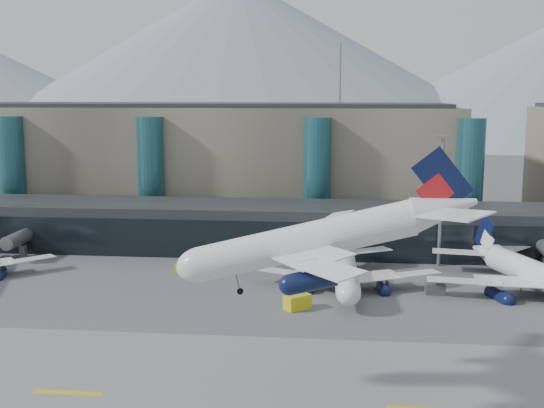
# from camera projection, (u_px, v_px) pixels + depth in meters

# --- Properties ---
(ground) EXTENTS (900.00, 900.00, 0.00)m
(ground) POSITION_uv_depth(u_px,v_px,m) (258.00, 351.00, 90.20)
(ground) COLOR #515154
(ground) RESTS_ON ground
(runway_strip) EXTENTS (400.00, 40.00, 0.04)m
(runway_strip) POSITION_uv_depth(u_px,v_px,m) (242.00, 401.00, 75.47)
(runway_strip) COLOR slate
(runway_strip) RESTS_ON ground
(runway_markings) EXTENTS (128.00, 1.00, 0.02)m
(runway_markings) POSITION_uv_depth(u_px,v_px,m) (242.00, 401.00, 75.47)
(runway_markings) COLOR gold
(runway_markings) RESTS_ON ground
(concourse) EXTENTS (170.00, 27.00, 10.00)m
(concourse) POSITION_uv_depth(u_px,v_px,m) (290.00, 228.00, 146.06)
(concourse) COLOR black
(concourse) RESTS_ON ground
(terminal_main) EXTENTS (130.00, 30.00, 31.00)m
(terminal_main) POSITION_uv_depth(u_px,v_px,m) (205.00, 163.00, 178.52)
(terminal_main) COLOR gray
(terminal_main) RESTS_ON ground
(teal_towers) EXTENTS (116.40, 19.40, 46.00)m
(teal_towers) POSITION_uv_depth(u_px,v_px,m) (233.00, 176.00, 162.06)
(teal_towers) COLOR #235763
(teal_towers) RESTS_ON ground
(mountain_ridge) EXTENTS (910.00, 400.00, 110.00)m
(mountain_ridge) POSITION_uv_depth(u_px,v_px,m) (350.00, 74.00, 454.15)
(mountain_ridge) COLOR gray
(mountain_ridge) RESTS_ON ground
(lightmast_mid) EXTENTS (3.00, 1.20, 25.60)m
(lightmast_mid) POSITION_uv_depth(u_px,v_px,m) (441.00, 193.00, 131.98)
(lightmast_mid) COLOR slate
(lightmast_mid) RESTS_ON ground
(hero_jet) EXTENTS (33.65, 34.75, 11.19)m
(hero_jet) POSITION_uv_depth(u_px,v_px,m) (335.00, 228.00, 73.30)
(hero_jet) COLOR silver
(hero_jet) RESTS_ON ground
(jet_parked_mid) EXTENTS (35.05, 33.98, 11.29)m
(jet_parked_mid) POSITION_uv_depth(u_px,v_px,m) (345.00, 262.00, 120.17)
(jet_parked_mid) COLOR silver
(jet_parked_mid) RESTS_ON ground
(jet_parked_right) EXTENTS (36.74, 39.09, 12.57)m
(jet_parked_right) POSITION_uv_depth(u_px,v_px,m) (526.00, 263.00, 117.07)
(jet_parked_right) COLOR silver
(jet_parked_right) RESTS_ON ground
(veh_b) EXTENTS (1.56, 2.45, 1.38)m
(veh_b) POSITION_uv_depth(u_px,v_px,m) (179.00, 268.00, 129.82)
(veh_b) COLOR gold
(veh_b) RESTS_ON ground
(veh_c) EXTENTS (3.31, 1.76, 1.83)m
(veh_c) POSITION_uv_depth(u_px,v_px,m) (435.00, 289.00, 115.12)
(veh_c) COLOR #454549
(veh_c) RESTS_ON ground
(veh_g) EXTENTS (2.65, 2.46, 1.34)m
(veh_g) POSITION_uv_depth(u_px,v_px,m) (362.00, 279.00, 122.46)
(veh_g) COLOR silver
(veh_g) RESTS_ON ground
(veh_h) EXTENTS (4.57, 4.37, 2.29)m
(veh_h) POSITION_uv_depth(u_px,v_px,m) (297.00, 302.00, 107.28)
(veh_h) COLOR gold
(veh_h) RESTS_ON ground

